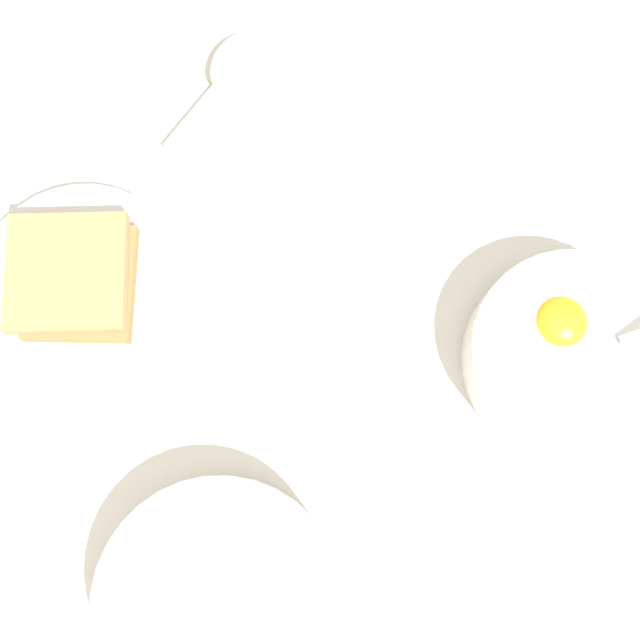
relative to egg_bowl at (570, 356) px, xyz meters
The scene contains 6 objects.
ground_plane 0.27m from the egg_bowl, 131.81° to the right, with size 3.00×3.00×0.00m, color silver.
egg_bowl is the anchor object (origin of this frame).
toast_plate 0.43m from the egg_bowl, 150.44° to the right, with size 0.19×0.19×0.02m.
toast_sandwich 0.43m from the egg_bowl, 150.56° to the right, with size 0.15×0.14×0.03m.
soup_spoon 0.40m from the egg_bowl, behind, with size 0.05×0.14×0.03m.
congee_bowl 0.35m from the egg_bowl, 107.70° to the right, with size 0.19×0.19×0.05m.
Camera 1 is at (0.08, -0.01, 0.65)m, focal length 42.00 mm.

